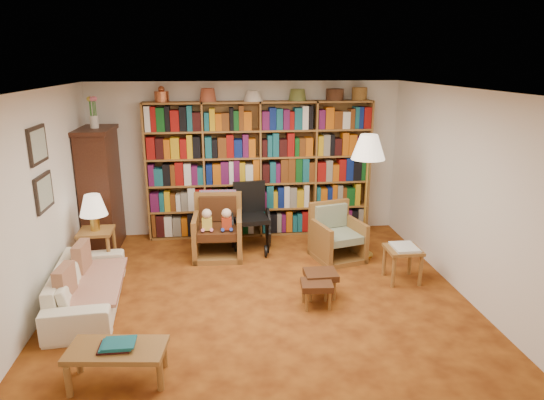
{
  "coord_description": "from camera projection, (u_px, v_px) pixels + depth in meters",
  "views": [
    {
      "loc": [
        -0.47,
        -5.34,
        2.81
      ],
      "look_at": [
        0.2,
        0.6,
        1.08
      ],
      "focal_mm": 32.0,
      "sensor_mm": 36.0,
      "label": 1
    }
  ],
  "objects": [
    {
      "name": "wall_back",
      "position": [
        247.0,
        159.0,
        7.97
      ],
      "size": [
        5.0,
        0.0,
        5.0
      ],
      "primitive_type": "plane",
      "rotation": [
        1.57,
        0.0,
        0.0
      ],
      "color": "white",
      "rests_on": "floor"
    },
    {
      "name": "wheelchair",
      "position": [
        250.0,
        219.0,
        7.45
      ],
      "size": [
        0.59,
        0.82,
        1.03
      ],
      "color": "black",
      "rests_on": "floor"
    },
    {
      "name": "ceiling",
      "position": [
        260.0,
        90.0,
        5.24
      ],
      "size": [
        5.0,
        5.0,
        0.0
      ],
      "primitive_type": "plane",
      "rotation": [
        3.14,
        0.0,
        0.0
      ],
      "color": "white",
      "rests_on": "wall_back"
    },
    {
      "name": "coffee_table",
      "position": [
        117.0,
        352.0,
        4.34
      ],
      "size": [
        0.91,
        0.53,
        0.4
      ],
      "color": "olive",
      "rests_on": "floor"
    },
    {
      "name": "wall_right",
      "position": [
        466.0,
        195.0,
        5.85
      ],
      "size": [
        0.0,
        5.0,
        5.0
      ],
      "primitive_type": "plane",
      "rotation": [
        1.57,
        0.0,
        -1.57
      ],
      "color": "white",
      "rests_on": "floor"
    },
    {
      "name": "wall_front",
      "position": [
        295.0,
        306.0,
        3.2
      ],
      "size": [
        5.0,
        0.0,
        5.0
      ],
      "primitive_type": "plane",
      "rotation": [
        -1.57,
        0.0,
        0.0
      ],
      "color": "white",
      "rests_on": "floor"
    },
    {
      "name": "curio_cabinet",
      "position": [
        101.0,
        188.0,
        7.33
      ],
      "size": [
        0.5,
        0.95,
        2.4
      ],
      "color": "#3B1E10",
      "rests_on": "floor"
    },
    {
      "name": "footstool_a",
      "position": [
        321.0,
        276.0,
        5.92
      ],
      "size": [
        0.39,
        0.34,
        0.33
      ],
      "color": "#452412",
      "rests_on": "floor"
    },
    {
      "name": "side_table_lamp",
      "position": [
        97.0,
        240.0,
        6.59
      ],
      "size": [
        0.46,
        0.46,
        0.6
      ],
      "color": "olive",
      "rests_on": "floor"
    },
    {
      "name": "wall_left",
      "position": [
        34.0,
        208.0,
        5.31
      ],
      "size": [
        0.0,
        5.0,
        5.0
      ],
      "primitive_type": "plane",
      "rotation": [
        1.57,
        0.0,
        1.57
      ],
      "color": "white",
      "rests_on": "floor"
    },
    {
      "name": "floor",
      "position": [
        261.0,
        299.0,
        5.93
      ],
      "size": [
        5.0,
        5.0,
        0.0
      ],
      "primitive_type": "plane",
      "color": "#A55819",
      "rests_on": "ground"
    },
    {
      "name": "framed_pictures",
      "position": [
        41.0,
        169.0,
        5.5
      ],
      "size": [
        0.03,
        0.52,
        0.97
      ],
      "color": "black",
      "rests_on": "wall_left"
    },
    {
      "name": "armchair_sage",
      "position": [
        336.0,
        237.0,
        7.13
      ],
      "size": [
        0.82,
        0.83,
        0.81
      ],
      "color": "olive",
      "rests_on": "floor"
    },
    {
      "name": "armchair_leather",
      "position": [
        218.0,
        230.0,
        7.24
      ],
      "size": [
        0.75,
        0.8,
        0.92
      ],
      "color": "olive",
      "rests_on": "floor"
    },
    {
      "name": "side_table_papers",
      "position": [
        403.0,
        254.0,
        6.33
      ],
      "size": [
        0.44,
        0.44,
        0.49
      ],
      "color": "olive",
      "rests_on": "floor"
    },
    {
      "name": "footstool_b",
      "position": [
        317.0,
        287.0,
        5.69
      ],
      "size": [
        0.39,
        0.34,
        0.31
      ],
      "color": "#452412",
      "rests_on": "floor"
    },
    {
      "name": "cushion_left",
      "position": [
        82.0,
        260.0,
        5.97
      ],
      "size": [
        0.14,
        0.39,
        0.38
      ],
      "primitive_type": "cube",
      "rotation": [
        0.0,
        0.0,
        -0.04
      ],
      "color": "maroon",
      "rests_on": "sofa"
    },
    {
      "name": "floor_lamp",
      "position": [
        368.0,
        152.0,
        6.82
      ],
      "size": [
        0.48,
        0.48,
        1.82
      ],
      "color": "gold",
      "rests_on": "floor"
    },
    {
      "name": "sofa",
      "position": [
        87.0,
        286.0,
        5.7
      ],
      "size": [
        1.83,
        0.84,
        0.52
      ],
      "primitive_type": "imported",
      "rotation": [
        0.0,
        0.0,
        1.66
      ],
      "color": "white",
      "rests_on": "floor"
    },
    {
      "name": "cushion_right",
      "position": [
        65.0,
        285.0,
        5.3
      ],
      "size": [
        0.15,
        0.39,
        0.38
      ],
      "primitive_type": "cube",
      "rotation": [
        0.0,
        0.0,
        -0.08
      ],
      "color": "maroon",
      "rests_on": "sofa"
    },
    {
      "name": "table_lamp",
      "position": [
        93.0,
        206.0,
        6.45
      ],
      "size": [
        0.36,
        0.36,
        0.5
      ],
      "color": "gold",
      "rests_on": "side_table_lamp"
    },
    {
      "name": "bookshelf",
      "position": [
        260.0,
        166.0,
        7.85
      ],
      "size": [
        3.6,
        0.3,
        2.42
      ],
      "color": "olive",
      "rests_on": "floor"
    },
    {
      "name": "sofa_throw",
      "position": [
        91.0,
        282.0,
        5.69
      ],
      "size": [
        0.8,
        1.36,
        0.04
      ],
      "primitive_type": "cube",
      "rotation": [
        0.0,
        0.0,
        0.08
      ],
      "color": "beige",
      "rests_on": "sofa"
    }
  ]
}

